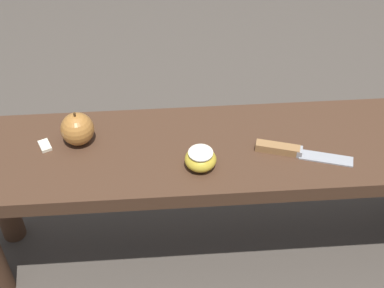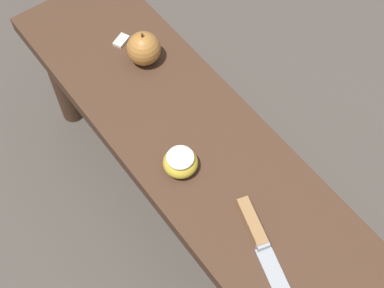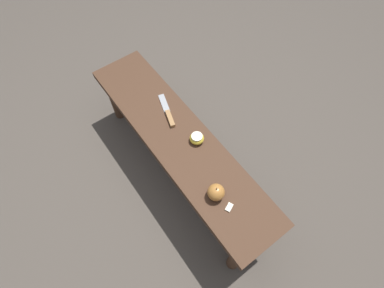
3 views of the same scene
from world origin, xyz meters
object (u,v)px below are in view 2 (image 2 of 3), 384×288
(apple_whole, at_px, (144,49))
(apple_cut, at_px, (180,162))
(wooden_bench, at_px, (223,190))
(knife, at_px, (258,236))

(apple_whole, bearing_deg, apple_cut, 159.61)
(apple_whole, distance_m, apple_cut, 0.30)
(apple_whole, bearing_deg, wooden_bench, 173.26)
(wooden_bench, bearing_deg, apple_cut, 43.75)
(wooden_bench, distance_m, apple_whole, 0.37)
(wooden_bench, relative_size, apple_whole, 14.84)
(wooden_bench, height_order, apple_cut, apple_cut)
(knife, distance_m, apple_whole, 0.50)
(knife, distance_m, apple_cut, 0.21)
(apple_whole, height_order, apple_cut, apple_whole)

